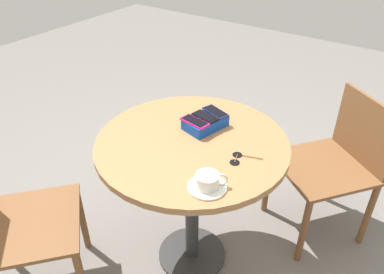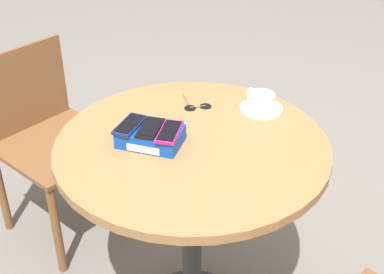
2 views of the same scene
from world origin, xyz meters
The scene contains 11 objects.
ground_plane centered at (0.00, 0.00, 0.00)m, with size 8.00×8.00×0.00m, color slate.
round_table centered at (0.00, 0.00, 0.64)m, with size 0.87×0.87×0.77m.
phone_box centered at (-0.13, -0.01, 0.80)m, with size 0.22×0.17×0.05m.
phone_navy centered at (-0.19, 0.00, 0.83)m, with size 0.10×0.14×0.01m.
phone_black centered at (-0.13, -0.02, 0.83)m, with size 0.08×0.13×0.01m.
phone_magenta centered at (-0.07, -0.03, 0.83)m, with size 0.08×0.14×0.01m.
saucer centered at (0.23, 0.23, 0.78)m, with size 0.15×0.15×0.01m, color silver.
coffee_cup centered at (0.23, 0.23, 0.81)m, with size 0.10×0.11×0.06m.
sunglasses centered at (0.00, 0.24, 0.78)m, with size 0.11×0.12×0.01m.
chair_near_window centered at (0.64, -0.56, 0.46)m, with size 0.65×0.65×0.85m.
chair_far_side centered at (-0.65, 0.50, 0.45)m, with size 0.63×0.63×0.83m.
Camera 1 is at (1.14, 0.79, 1.71)m, focal length 35.00 mm.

